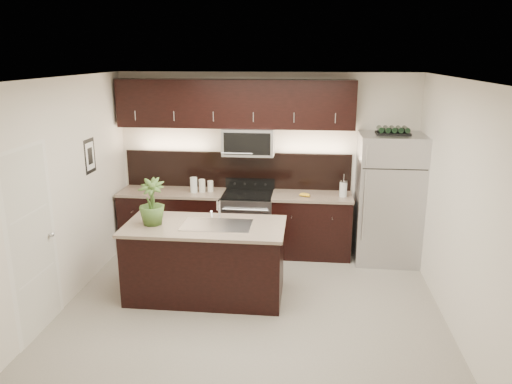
# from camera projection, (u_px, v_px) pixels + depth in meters

# --- Properties ---
(ground) EXTENTS (4.50, 4.50, 0.00)m
(ground) POSITION_uv_depth(u_px,v_px,m) (252.00, 305.00, 6.08)
(ground) COLOR gray
(ground) RESTS_ON ground
(room_walls) EXTENTS (4.52, 4.02, 2.71)m
(room_walls) POSITION_uv_depth(u_px,v_px,m) (241.00, 170.00, 5.60)
(room_walls) COLOR silver
(room_walls) RESTS_ON ground
(counter_run) EXTENTS (3.51, 0.65, 0.94)m
(counter_run) POSITION_uv_depth(u_px,v_px,m) (235.00, 222.00, 7.62)
(counter_run) COLOR black
(counter_run) RESTS_ON ground
(upper_fixtures) EXTENTS (3.49, 0.40, 1.66)m
(upper_fixtures) POSITION_uv_depth(u_px,v_px,m) (237.00, 111.00, 7.31)
(upper_fixtures) COLOR black
(upper_fixtures) RESTS_ON counter_run
(island) EXTENTS (1.96, 0.96, 0.94)m
(island) POSITION_uv_depth(u_px,v_px,m) (206.00, 260.00, 6.21)
(island) COLOR black
(island) RESTS_ON ground
(sink_faucet) EXTENTS (0.84, 0.50, 0.28)m
(sink_faucet) POSITION_uv_depth(u_px,v_px,m) (217.00, 224.00, 6.07)
(sink_faucet) COLOR silver
(sink_faucet) RESTS_ON island
(refrigerator) EXTENTS (0.90, 0.81, 1.87)m
(refrigerator) POSITION_uv_depth(u_px,v_px,m) (388.00, 198.00, 7.21)
(refrigerator) COLOR #B2B2B7
(refrigerator) RESTS_ON ground
(wine_rack) EXTENTS (0.46, 0.29, 0.11)m
(wine_rack) POSITION_uv_depth(u_px,v_px,m) (393.00, 131.00, 6.95)
(wine_rack) COLOR black
(wine_rack) RESTS_ON refrigerator
(plant) EXTENTS (0.33, 0.33, 0.57)m
(plant) POSITION_uv_depth(u_px,v_px,m) (152.00, 202.00, 6.03)
(plant) COLOR #3D5D25
(plant) RESTS_ON island
(canisters) EXTENTS (0.33, 0.18, 0.23)m
(canisters) POSITION_uv_depth(u_px,v_px,m) (200.00, 185.00, 7.50)
(canisters) COLOR silver
(canisters) RESTS_ON counter_run
(french_press) EXTENTS (0.11, 0.11, 0.33)m
(french_press) POSITION_uv_depth(u_px,v_px,m) (343.00, 189.00, 7.25)
(french_press) COLOR silver
(french_press) RESTS_ON counter_run
(bananas) EXTENTS (0.20, 0.18, 0.05)m
(bananas) POSITION_uv_depth(u_px,v_px,m) (302.00, 194.00, 7.31)
(bananas) COLOR gold
(bananas) RESTS_ON counter_run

